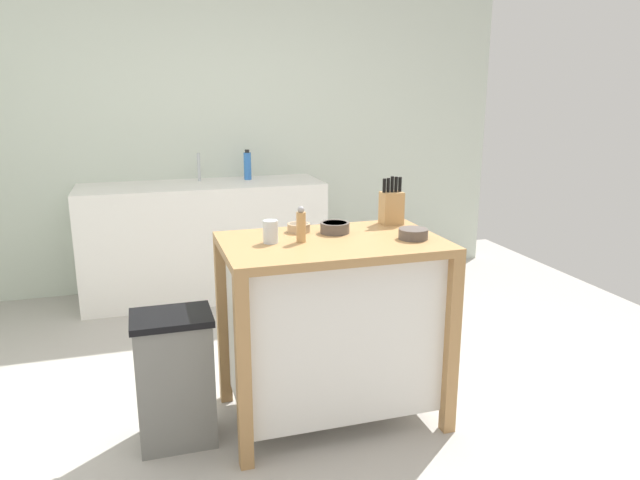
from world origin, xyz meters
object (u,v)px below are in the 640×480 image
object	(u,v)px
sink_faucet	(199,167)
bowl_ceramic_wide	(299,227)
knife_block	(391,206)
trash_bin	(175,378)
pepper_grinder	(301,225)
kitchen_island	(332,320)
bowl_ceramic_small	(413,233)
bowl_stoneware_deep	(335,227)
drinking_cup	(270,232)
bottle_hand_soap	(247,166)

from	to	relation	value
sink_faucet	bowl_ceramic_wide	bearing A→B (deg)	-81.60
knife_block	trash_bin	bearing A→B (deg)	-168.55
pepper_grinder	kitchen_island	bearing A→B (deg)	-1.15
kitchen_island	pepper_grinder	distance (m)	0.51
bowl_ceramic_small	sink_faucet	bearing A→B (deg)	108.93
knife_block	pepper_grinder	size ratio (longest dim) A/B	1.48
pepper_grinder	bowl_ceramic_small	bearing A→B (deg)	-10.41
bowl_stoneware_deep	drinking_cup	world-z (taller)	drinking_cup
trash_bin	kitchen_island	bearing A→B (deg)	0.28
kitchen_island	trash_bin	bearing A→B (deg)	-179.72
knife_block	bowl_ceramic_small	size ratio (longest dim) A/B	1.80
drinking_cup	trash_bin	distance (m)	0.81
bowl_ceramic_wide	drinking_cup	size ratio (longest dim) A/B	1.07
bowl_stoneware_deep	bowl_ceramic_wide	xyz separation A→B (m)	(-0.16, 0.07, -0.01)
knife_block	sink_faucet	xyz separation A→B (m)	(-0.80, 1.92, -0.00)
drinking_cup	trash_bin	world-z (taller)	drinking_cup
bowl_ceramic_wide	pepper_grinder	bearing A→B (deg)	-101.90
pepper_grinder	sink_faucet	bearing A→B (deg)	96.52
drinking_cup	bowl_ceramic_wide	bearing A→B (deg)	43.59
bowl_ceramic_small	drinking_cup	distance (m)	0.68
knife_block	pepper_grinder	distance (m)	0.60
bowl_ceramic_wide	sink_faucet	distance (m)	1.97
bowl_stoneware_deep	bottle_hand_soap	distance (m)	1.99
pepper_grinder	knife_block	bearing A→B (deg)	22.47
bowl_stoneware_deep	bottle_hand_soap	world-z (taller)	bottle_hand_soap
knife_block	trash_bin	world-z (taller)	knife_block
knife_block	bowl_ceramic_wide	xyz separation A→B (m)	(-0.51, -0.03, -0.07)
kitchen_island	bowl_ceramic_wide	xyz separation A→B (m)	(-0.11, 0.20, 0.43)
bowl_ceramic_small	trash_bin	xyz separation A→B (m)	(-1.13, 0.09, -0.63)
bowl_stoneware_deep	pepper_grinder	size ratio (longest dim) A/B	0.85
knife_block	bowl_stoneware_deep	xyz separation A→B (m)	(-0.35, -0.10, -0.07)
bowl_stoneware_deep	trash_bin	xyz separation A→B (m)	(-0.82, -0.13, -0.63)
drinking_cup	bottle_hand_soap	size ratio (longest dim) A/B	0.45
knife_block	pepper_grinder	world-z (taller)	knife_block
knife_block	bowl_stoneware_deep	distance (m)	0.37
bowl_ceramic_wide	bowl_ceramic_small	distance (m)	0.57
bowl_stoneware_deep	sink_faucet	distance (m)	2.08
bowl_ceramic_small	sink_faucet	size ratio (longest dim) A/B	0.64
bottle_hand_soap	drinking_cup	bearing A→B (deg)	-97.44
knife_block	bowl_ceramic_small	bearing A→B (deg)	-94.95
knife_block	bottle_hand_soap	distance (m)	1.93
kitchen_island	bowl_ceramic_small	size ratio (longest dim) A/B	7.45
drinking_cup	pepper_grinder	world-z (taller)	pepper_grinder
drinking_cup	sink_faucet	bearing A→B (deg)	92.88
knife_block	bowl_stoneware_deep	world-z (taller)	knife_block
kitchen_island	bowl_ceramic_wide	bearing A→B (deg)	118.38
bowl_stoneware_deep	drinking_cup	size ratio (longest dim) A/B	1.36
kitchen_island	knife_block	xyz separation A→B (m)	(0.40, 0.23, 0.50)
knife_block	bottle_hand_soap	size ratio (longest dim) A/B	1.06
kitchen_island	trash_bin	distance (m)	0.79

